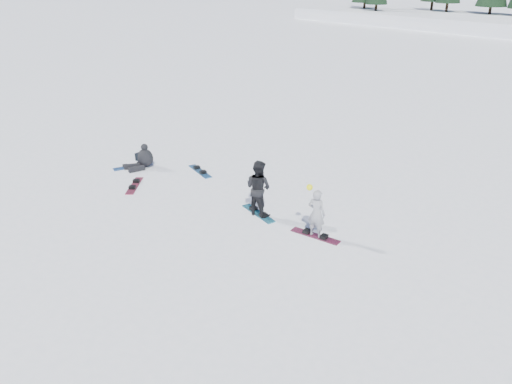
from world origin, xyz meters
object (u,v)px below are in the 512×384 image
(snowboarder_man, at_px, (258,188))
(snowboarder_woman, at_px, (316,213))
(snowboard_loose_c, at_px, (200,171))
(gear_bag, at_px, (141,157))
(seated_rider, at_px, (144,158))
(snowboard_loose_b, at_px, (134,186))
(snowboard_loose_a, at_px, (133,166))

(snowboarder_man, bearing_deg, snowboarder_woman, 177.20)
(snowboarder_woman, bearing_deg, snowboard_loose_c, -18.36)
(gear_bag, bearing_deg, snowboarder_man, 3.55)
(snowboarder_woman, distance_m, snowboarder_man, 2.17)
(gear_bag, height_order, snowboard_loose_c, gear_bag)
(snowboarder_man, bearing_deg, snowboard_loose_c, -19.60)
(snowboarder_man, relative_size, snowboard_loose_c, 1.19)
(gear_bag, relative_size, snowboard_loose_c, 0.30)
(snowboarder_woman, relative_size, seated_rider, 1.35)
(seated_rider, height_order, gear_bag, seated_rider)
(snowboard_loose_b, bearing_deg, gear_bag, -172.20)
(snowboard_loose_b, height_order, snowboard_loose_a, same)
(snowboard_loose_c, bearing_deg, gear_bag, -146.64)
(snowboard_loose_c, bearing_deg, snowboarder_man, 0.78)
(seated_rider, height_order, snowboard_loose_c, seated_rider)
(gear_bag, relative_size, snowboard_loose_b, 0.30)
(snowboard_loose_b, distance_m, snowboard_loose_a, 1.93)
(gear_bag, height_order, snowboard_loose_a, gear_bag)
(seated_rider, height_order, snowboard_loose_b, seated_rider)
(snowboard_loose_b, bearing_deg, snowboard_loose_a, -163.98)
(snowboarder_man, distance_m, snowboard_loose_a, 6.38)
(snowboarder_man, bearing_deg, snowboard_loose_b, 12.10)
(snowboarder_man, bearing_deg, seated_rider, -3.92)
(snowboarder_woman, height_order, snowboard_loose_b, snowboarder_woman)
(gear_bag, distance_m, snowboard_loose_a, 0.71)
(gear_bag, xyz_separation_m, snowboard_loose_a, (0.36, -0.59, -0.14))
(snowboarder_woman, height_order, gear_bag, snowboarder_woman)
(snowboarder_man, xyz_separation_m, seated_rider, (-5.91, -0.67, -0.53))
(snowboard_loose_c, xyz_separation_m, snowboard_loose_a, (-2.13, -1.67, 0.00))
(snowboarder_woman, height_order, snowboarder_man, snowboarder_man)
(snowboarder_woman, distance_m, snowboard_loose_b, 7.04)
(snowboarder_woman, xyz_separation_m, snowboard_loose_c, (-6.26, 0.38, -0.73))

